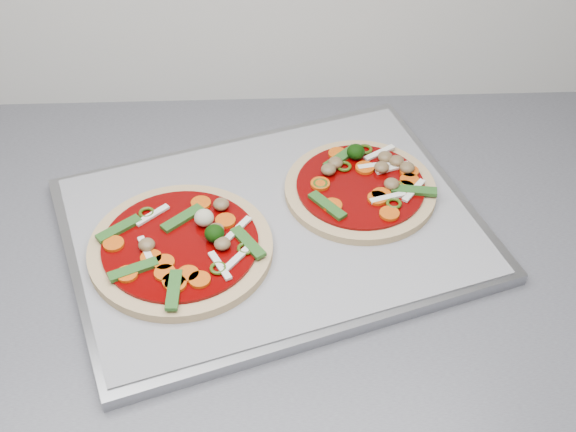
{
  "coord_description": "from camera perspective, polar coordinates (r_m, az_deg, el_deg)",
  "views": [
    {
      "loc": [
        -0.17,
        0.58,
        1.61
      ],
      "look_at": [
        -0.14,
        1.3,
        0.93
      ],
      "focal_mm": 50.0,
      "sensor_mm": 36.0,
      "label": 1
    }
  ],
  "objects": [
    {
      "name": "pizza_left",
      "position": [
        0.96,
        -7.57,
        -2.2
      ],
      "size": [
        0.28,
        0.28,
        0.04
      ],
      "rotation": [
        0.0,
        0.0,
        0.33
      ],
      "color": "tan",
      "rests_on": "parchment"
    },
    {
      "name": "parchment",
      "position": [
        1.0,
        -1.07,
        -0.59
      ],
      "size": [
        0.56,
        0.48,
        0.0
      ],
      "primitive_type": "cube",
      "rotation": [
        0.0,
        0.0,
        0.31
      ],
      "color": "#9D9CA2",
      "rests_on": "baking_tray"
    },
    {
      "name": "baking_tray",
      "position": [
        1.0,
        -1.07,
        -0.96
      ],
      "size": [
        0.59,
        0.51,
        0.02
      ],
      "primitive_type": "cube",
      "rotation": [
        0.0,
        0.0,
        0.32
      ],
      "color": "#96979C",
      "rests_on": "countertop"
    },
    {
      "name": "countertop",
      "position": [
        1.03,
        7.89,
        -1.96
      ],
      "size": [
        3.6,
        0.6,
        0.04
      ],
      "primitive_type": "cube",
      "color": "slate",
      "rests_on": "base_cabinet"
    },
    {
      "name": "pizza_right",
      "position": [
        1.04,
        5.28,
        2.13
      ],
      "size": [
        0.25,
        0.25,
        0.03
      ],
      "rotation": [
        0.0,
        0.0,
        0.39
      ],
      "color": "tan",
      "rests_on": "parchment"
    }
  ]
}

